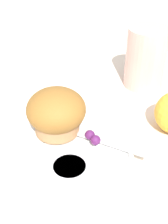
# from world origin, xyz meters

# --- Properties ---
(ground_plane) EXTENTS (3.00, 3.00, 0.00)m
(ground_plane) POSITION_xyz_m (0.00, 0.00, 0.00)
(ground_plane) COLOR beige
(plate) EXTENTS (0.21, 0.21, 0.02)m
(plate) POSITION_xyz_m (-0.02, 0.01, 0.01)
(plate) COLOR white
(plate) RESTS_ON ground_plane
(muffin) EXTENTS (0.09, 0.09, 0.07)m
(muffin) POSITION_xyz_m (-0.05, 0.02, 0.05)
(muffin) COLOR #9E7047
(muffin) RESTS_ON plate
(cream_ramekin) EXTENTS (0.05, 0.05, 0.02)m
(cream_ramekin) POSITION_xyz_m (0.04, -0.01, 0.03)
(cream_ramekin) COLOR silver
(cream_ramekin) RESTS_ON plate
(berry_pair) EXTENTS (0.03, 0.01, 0.01)m
(berry_pair) POSITION_xyz_m (0.00, 0.05, 0.03)
(berry_pair) COLOR #4C194C
(berry_pair) RESTS_ON plate
(butter_knife) EXTENTS (0.17, 0.10, 0.00)m
(butter_knife) POSITION_xyz_m (-0.01, 0.06, 0.02)
(butter_knife) COLOR #B7B7BC
(butter_knife) RESTS_ON plate
(juice_glass) EXTENTS (0.08, 0.08, 0.12)m
(juice_glass) POSITION_xyz_m (-0.10, 0.25, 0.06)
(juice_glass) COLOR #E5998C
(juice_glass) RESTS_ON ground_plane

